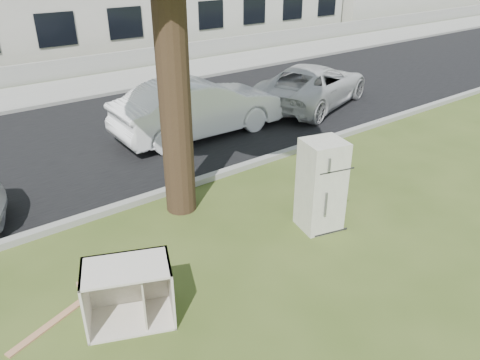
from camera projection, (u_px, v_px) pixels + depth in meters
ground at (261, 245)px, 7.55m from camera, size 120.00×120.00×0.00m
road at (109, 137)px, 11.81m from camera, size 120.00×7.00×0.01m
kerb_near at (182, 189)px, 9.29m from camera, size 120.00×0.18×0.12m
kerb_far at (62, 104)px, 14.34m from camera, size 120.00×0.18×0.12m
sidewalk at (47, 93)px, 15.36m from camera, size 120.00×2.80×0.01m
low_wall at (31, 73)px, 16.35m from camera, size 120.00×0.15×0.70m
fridge at (321, 185)px, 7.72m from camera, size 0.78×0.74×1.57m
cabinet at (129, 294)px, 5.85m from camera, size 1.25×1.04×0.84m
plank_a at (51, 324)px, 5.95m from camera, size 1.19×0.54×0.02m
plank_b at (113, 275)px, 6.83m from camera, size 1.02×0.33×0.03m
plank_c at (157, 266)px, 7.04m from camera, size 0.42×0.73×0.02m
car_center at (199, 107)px, 11.69m from camera, size 4.38×1.63×1.43m
car_right at (313, 85)px, 13.99m from camera, size 4.84×3.32×1.23m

